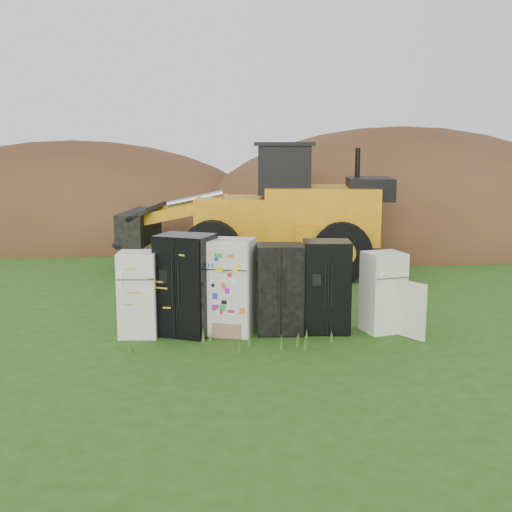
{
  "coord_description": "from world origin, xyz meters",
  "views": [
    {
      "loc": [
        -0.91,
        -12.02,
        3.61
      ],
      "look_at": [
        0.03,
        2.0,
        1.17
      ],
      "focal_mm": 45.0,
      "sensor_mm": 36.0,
      "label": 1
    }
  ],
  "objects_px": {
    "fridge_sticker": "(231,287)",
    "fridge_black_right": "(326,286)",
    "fridge_black_side": "(186,285)",
    "fridge_open_door": "(383,292)",
    "fridge_dark_mid": "(280,289)",
    "wheel_loader": "(253,208)",
    "fridge_leftmost": "(138,294)"
  },
  "relations": [
    {
      "from": "wheel_loader",
      "to": "fridge_black_side",
      "type": "bearing_deg",
      "value": -97.32
    },
    {
      "from": "fridge_dark_mid",
      "to": "wheel_loader",
      "type": "relative_size",
      "value": 0.23
    },
    {
      "from": "fridge_dark_mid",
      "to": "wheel_loader",
      "type": "height_order",
      "value": "wheel_loader"
    },
    {
      "from": "fridge_black_side",
      "to": "fridge_black_right",
      "type": "relative_size",
      "value": 1.08
    },
    {
      "from": "fridge_sticker",
      "to": "fridge_dark_mid",
      "type": "bearing_deg",
      "value": 16.05
    },
    {
      "from": "fridge_black_side",
      "to": "wheel_loader",
      "type": "distance_m",
      "value": 6.44
    },
    {
      "from": "fridge_leftmost",
      "to": "wheel_loader",
      "type": "bearing_deg",
      "value": 69.72
    },
    {
      "from": "fridge_sticker",
      "to": "wheel_loader",
      "type": "distance_m",
      "value": 6.32
    },
    {
      "from": "fridge_black_right",
      "to": "fridge_open_door",
      "type": "relative_size",
      "value": 1.14
    },
    {
      "from": "fridge_black_side",
      "to": "fridge_dark_mid",
      "type": "xyz_separation_m",
      "value": [
        1.81,
        -0.03,
        -0.1
      ]
    },
    {
      "from": "fridge_sticker",
      "to": "fridge_dark_mid",
      "type": "distance_m",
      "value": 0.94
    },
    {
      "from": "fridge_leftmost",
      "to": "fridge_dark_mid",
      "type": "height_order",
      "value": "fridge_dark_mid"
    },
    {
      "from": "fridge_dark_mid",
      "to": "fridge_open_door",
      "type": "relative_size",
      "value": 1.11
    },
    {
      "from": "fridge_sticker",
      "to": "fridge_dark_mid",
      "type": "height_order",
      "value": "fridge_sticker"
    },
    {
      "from": "fridge_open_door",
      "to": "fridge_black_right",
      "type": "bearing_deg",
      "value": 161.21
    },
    {
      "from": "fridge_dark_mid",
      "to": "fridge_leftmost",
      "type": "bearing_deg",
      "value": -177.26
    },
    {
      "from": "fridge_leftmost",
      "to": "fridge_black_side",
      "type": "distance_m",
      "value": 0.92
    },
    {
      "from": "fridge_black_side",
      "to": "fridge_black_right",
      "type": "height_order",
      "value": "fridge_black_side"
    },
    {
      "from": "fridge_dark_mid",
      "to": "fridge_black_side",
      "type": "bearing_deg",
      "value": -178.86
    },
    {
      "from": "fridge_leftmost",
      "to": "fridge_open_door",
      "type": "xyz_separation_m",
      "value": [
        4.72,
        -0.01,
        -0.03
      ]
    },
    {
      "from": "fridge_open_door",
      "to": "fridge_black_side",
      "type": "bearing_deg",
      "value": 163.87
    },
    {
      "from": "fridge_sticker",
      "to": "fridge_black_right",
      "type": "distance_m",
      "value": 1.85
    },
    {
      "from": "fridge_dark_mid",
      "to": "wheel_loader",
      "type": "distance_m",
      "value": 6.26
    },
    {
      "from": "fridge_leftmost",
      "to": "fridge_sticker",
      "type": "xyz_separation_m",
      "value": [
        1.77,
        0.02,
        0.11
      ]
    },
    {
      "from": "fridge_sticker",
      "to": "fridge_black_right",
      "type": "xyz_separation_m",
      "value": [
        1.85,
        0.04,
        -0.03
      ]
    },
    {
      "from": "fridge_black_right",
      "to": "wheel_loader",
      "type": "relative_size",
      "value": 0.23
    },
    {
      "from": "fridge_sticker",
      "to": "fridge_open_door",
      "type": "relative_size",
      "value": 1.18
    },
    {
      "from": "fridge_open_door",
      "to": "wheel_loader",
      "type": "bearing_deg",
      "value": 94.07
    },
    {
      "from": "fridge_sticker",
      "to": "fridge_black_right",
      "type": "bearing_deg",
      "value": 16.51
    },
    {
      "from": "fridge_black_side",
      "to": "fridge_open_door",
      "type": "bearing_deg",
      "value": 22.62
    },
    {
      "from": "fridge_black_side",
      "to": "fridge_sticker",
      "type": "distance_m",
      "value": 0.87
    },
    {
      "from": "fridge_dark_mid",
      "to": "fridge_black_right",
      "type": "relative_size",
      "value": 0.97
    }
  ]
}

